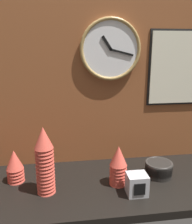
{
  "coord_description": "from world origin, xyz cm",
  "views": [
    {
      "loc": [
        -17.43,
        -109.39,
        67.9
      ],
      "look_at": [
        -1.76,
        4.0,
        36.94
      ],
      "focal_mm": 38.0,
      "sensor_mm": 36.0,
      "label": 1
    }
  ],
  "objects_px": {
    "cup_stack_center_left": "(45,161)",
    "cup_stack_center_right": "(118,165)",
    "bowl_stack_right": "(159,168)",
    "wall_clock": "(111,49)",
    "cup_stack_left": "(15,166)",
    "napkin_dispenser": "(137,184)",
    "menu_board": "(183,68)"
  },
  "relations": [
    {
      "from": "bowl_stack_right",
      "to": "wall_clock",
      "type": "distance_m",
      "value": 0.71
    },
    {
      "from": "cup_stack_center_left",
      "to": "napkin_dispenser",
      "type": "bearing_deg",
      "value": -10.01
    },
    {
      "from": "cup_stack_center_right",
      "to": "napkin_dispenser",
      "type": "relative_size",
      "value": 2.04
    },
    {
      "from": "cup_stack_center_left",
      "to": "bowl_stack_right",
      "type": "distance_m",
      "value": 0.62
    },
    {
      "from": "cup_stack_center_left",
      "to": "wall_clock",
      "type": "bearing_deg",
      "value": 38.36
    },
    {
      "from": "menu_board",
      "to": "cup_stack_left",
      "type": "bearing_deg",
      "value": -169.71
    },
    {
      "from": "cup_stack_left",
      "to": "bowl_stack_right",
      "type": "height_order",
      "value": "cup_stack_left"
    },
    {
      "from": "wall_clock",
      "to": "menu_board",
      "type": "bearing_deg",
      "value": 1.15
    },
    {
      "from": "menu_board",
      "to": "napkin_dispenser",
      "type": "distance_m",
      "value": 0.74
    },
    {
      "from": "cup_stack_center_right",
      "to": "menu_board",
      "type": "bearing_deg",
      "value": 31.8
    },
    {
      "from": "bowl_stack_right",
      "to": "wall_clock",
      "type": "height_order",
      "value": "wall_clock"
    },
    {
      "from": "napkin_dispenser",
      "to": "bowl_stack_right",
      "type": "bearing_deg",
      "value": 41.17
    },
    {
      "from": "cup_stack_center_right",
      "to": "napkin_dispenser",
      "type": "bearing_deg",
      "value": -54.49
    },
    {
      "from": "cup_stack_center_left",
      "to": "bowl_stack_right",
      "type": "bearing_deg",
      "value": 6.92
    },
    {
      "from": "cup_stack_center_left",
      "to": "wall_clock",
      "type": "xyz_separation_m",
      "value": [
        0.37,
        0.29,
        0.5
      ]
    },
    {
      "from": "cup_stack_center_left",
      "to": "bowl_stack_right",
      "type": "relative_size",
      "value": 2.22
    },
    {
      "from": "cup_stack_left",
      "to": "cup_stack_center_left",
      "type": "xyz_separation_m",
      "value": [
        0.16,
        -0.12,
        0.08
      ]
    },
    {
      "from": "cup_stack_center_right",
      "to": "wall_clock",
      "type": "distance_m",
      "value": 0.63
    },
    {
      "from": "bowl_stack_right",
      "to": "napkin_dispenser",
      "type": "relative_size",
      "value": 1.46
    },
    {
      "from": "napkin_dispenser",
      "to": "cup_stack_center_left",
      "type": "bearing_deg",
      "value": 169.99
    },
    {
      "from": "cup_stack_left",
      "to": "napkin_dispenser",
      "type": "xyz_separation_m",
      "value": [
        0.6,
        -0.2,
        -0.04
      ]
    },
    {
      "from": "cup_stack_center_left",
      "to": "cup_stack_center_right",
      "type": "relative_size",
      "value": 1.59
    },
    {
      "from": "cup_stack_center_left",
      "to": "napkin_dispenser",
      "type": "height_order",
      "value": "cup_stack_center_left"
    },
    {
      "from": "wall_clock",
      "to": "cup_stack_center_left",
      "type": "bearing_deg",
      "value": -141.64
    },
    {
      "from": "cup_stack_left",
      "to": "menu_board",
      "type": "relative_size",
      "value": 0.4
    },
    {
      "from": "menu_board",
      "to": "cup_stack_center_left",
      "type": "bearing_deg",
      "value": -159.73
    },
    {
      "from": "menu_board",
      "to": "napkin_dispenser",
      "type": "bearing_deg",
      "value": -135.19
    },
    {
      "from": "cup_stack_center_left",
      "to": "cup_stack_left",
      "type": "bearing_deg",
      "value": 143.61
    },
    {
      "from": "cup_stack_center_right",
      "to": "wall_clock",
      "type": "relative_size",
      "value": 0.61
    },
    {
      "from": "cup_stack_left",
      "to": "napkin_dispenser",
      "type": "height_order",
      "value": "cup_stack_left"
    },
    {
      "from": "cup_stack_center_left",
      "to": "menu_board",
      "type": "relative_size",
      "value": 0.76
    },
    {
      "from": "cup_stack_left",
      "to": "cup_stack_center_left",
      "type": "relative_size",
      "value": 0.52
    }
  ]
}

